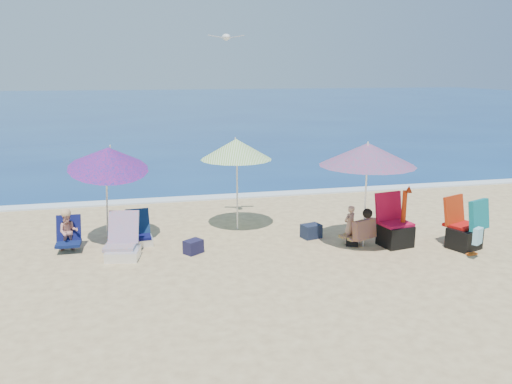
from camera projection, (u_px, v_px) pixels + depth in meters
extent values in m
plane|color=#D8BC84|center=(285.00, 263.00, 9.30)|extent=(120.00, 120.00, 0.00)
cube|color=navy|center=(160.00, 105.00, 51.98)|extent=(120.00, 80.00, 0.12)
cube|color=white|center=(233.00, 196.00, 14.13)|extent=(120.00, 0.50, 0.04)
cylinder|color=white|center=(365.00, 199.00, 9.97)|extent=(0.04, 0.04, 1.92)
cone|color=#E51E59|center=(368.00, 154.00, 9.70)|extent=(2.26, 2.26, 0.43)
cylinder|color=white|center=(368.00, 145.00, 9.59)|extent=(0.04, 0.04, 0.12)
cylinder|color=silver|center=(237.00, 188.00, 11.07)|extent=(0.04, 0.04, 1.84)
cone|color=#53AA1A|center=(236.00, 149.00, 10.87)|extent=(1.65, 1.65, 0.44)
cylinder|color=white|center=(235.00, 140.00, 10.83)|extent=(0.03, 0.03, 0.12)
cylinder|color=silver|center=(107.00, 198.00, 10.31)|extent=(0.15, 0.46, 1.73)
cone|color=#AB1864|center=(108.00, 158.00, 9.97)|extent=(1.88, 1.92, 0.80)
cylinder|color=silver|center=(110.00, 148.00, 9.93)|extent=(0.04, 0.06, 0.12)
cylinder|color=red|center=(403.00, 218.00, 10.15)|extent=(0.10, 0.10, 1.10)
cone|color=#A0270B|center=(409.00, 189.00, 9.97)|extent=(0.14, 0.14, 0.14)
cube|color=#0B0D41|center=(139.00, 237.00, 10.23)|extent=(0.49, 0.44, 0.06)
cube|color=#0D2449|center=(138.00, 221.00, 10.41)|extent=(0.48, 0.30, 0.49)
cube|color=white|center=(140.00, 241.00, 10.27)|extent=(0.51, 0.46, 0.15)
cube|color=#F17655|center=(120.00, 246.00, 9.57)|extent=(0.64, 0.58, 0.07)
cube|color=#F05465|center=(124.00, 227.00, 9.73)|extent=(0.61, 0.42, 0.60)
cube|color=white|center=(123.00, 254.00, 9.50)|extent=(0.66, 0.61, 0.18)
cube|color=#AA0C31|center=(395.00, 224.00, 10.18)|extent=(0.67, 0.62, 0.06)
cube|color=#BC0D30|center=(388.00, 207.00, 10.30)|extent=(0.60, 0.26, 0.59)
cube|color=black|center=(395.00, 236.00, 10.17)|extent=(0.64, 0.59, 0.42)
cube|color=#B2100C|center=(462.00, 225.00, 10.13)|extent=(0.71, 0.68, 0.06)
cube|color=#B22C0C|center=(454.00, 210.00, 10.18)|extent=(0.58, 0.36, 0.56)
cube|color=black|center=(464.00, 239.00, 10.02)|extent=(0.69, 0.65, 0.40)
cube|color=#0A857B|center=(479.00, 215.00, 9.63)|extent=(0.53, 0.36, 0.57)
cube|color=#8ACBDE|center=(478.00, 236.00, 9.37)|extent=(0.24, 0.20, 0.30)
imported|color=tan|center=(350.00, 225.00, 10.27)|extent=(0.34, 0.29, 0.78)
cube|color=#461072|center=(353.00, 236.00, 10.29)|extent=(0.55, 0.52, 0.05)
cube|color=#2F0F69|center=(364.00, 229.00, 10.05)|extent=(0.57, 0.39, 0.40)
sphere|color=black|center=(367.00, 213.00, 9.96)|extent=(0.19, 0.19, 0.19)
imported|color=tan|center=(68.00, 232.00, 9.87)|extent=(0.37, 0.29, 0.75)
cube|color=#0C1846|center=(68.00, 244.00, 9.84)|extent=(0.46, 0.40, 0.05)
cube|color=#0B0F3F|center=(69.00, 228.00, 10.01)|extent=(0.45, 0.27, 0.48)
sphere|color=tan|center=(66.00, 213.00, 9.80)|extent=(0.18, 0.18, 0.18)
cube|color=#1A1835|center=(193.00, 247.00, 9.77)|extent=(0.41, 0.39, 0.26)
cube|color=black|center=(122.00, 246.00, 9.91)|extent=(0.30, 0.25, 0.20)
cube|color=#182034|center=(311.00, 231.00, 10.67)|extent=(0.44, 0.37, 0.28)
cube|color=black|center=(352.00, 241.00, 10.20)|extent=(0.28, 0.24, 0.18)
cube|color=#D95816|center=(472.00, 254.00, 9.72)|extent=(0.23, 0.14, 0.03)
ellipsoid|color=white|center=(226.00, 37.00, 10.44)|extent=(0.25, 0.37, 0.13)
cube|color=#9C9FA4|center=(216.00, 36.00, 10.51)|extent=(0.35, 0.17, 0.07)
cube|color=#969A9E|center=(236.00, 37.00, 10.59)|extent=(0.35, 0.17, 0.07)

